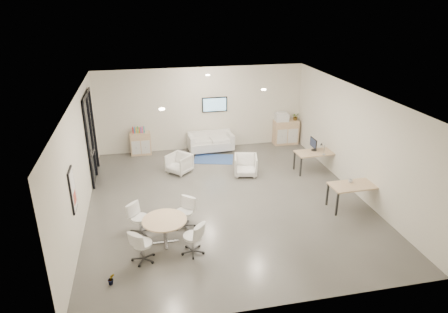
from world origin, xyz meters
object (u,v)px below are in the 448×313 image
Objects in this scene: sideboard_right at (286,132)px; loveseat at (210,142)px; desk_front at (355,187)px; armchair_right at (246,164)px; round_table at (165,223)px; sideboard_left at (141,144)px; armchair_left at (179,163)px; desk_rear at (316,154)px.

sideboard_right reaches higher than loveseat.
desk_front is (0.06, -5.44, 0.17)m from sideboard_right.
armchair_right is 0.71× the size of round_table.
round_table is (-2.96, -3.47, 0.19)m from armchair_right.
armchair_left is (1.26, -1.99, -0.07)m from sideboard_left.
armchair_right is 3.74m from desk_front.
armchair_right is (2.18, -0.67, 0.02)m from armchair_left.
sideboard_left is 0.80× the size of round_table.
armchair_right reaches higher than loveseat.
armchair_right is 2.44m from desk_rear.
desk_front reaches higher than round_table.
loveseat is 1.22× the size of desk_front.
sideboard_left is 1.18× the size of armchair_left.
sideboard_left is at bearing 135.44° from desk_front.
sideboard_right is (5.82, -0.04, 0.06)m from sideboard_left.
sideboard_right is at bearing 89.06° from desk_front.
sideboard_left is at bearing 179.62° from sideboard_right.
sideboard_right is 2.83m from desk_rear.
armchair_left is 0.67× the size of round_table.
armchair_left is 2.28m from armchair_right.
sideboard_right is 0.71× the size of desk_rear.
loveseat is 2.27m from armchair_left.
loveseat is 1.25× the size of desk_rear.
loveseat is at bearing -4.41° from sideboard_left.
sideboard_right reaches higher than desk_front.
sideboard_left is at bearing 155.22° from armchair_right.
armchair_right is at bearing -37.74° from sideboard_left.
round_table is at bearing -54.85° from armchair_left.
desk_rear is (0.04, -2.83, 0.15)m from sideboard_right.
round_table is (-2.18, -5.93, 0.23)m from loveseat.
armchair_right reaches higher than round_table.
loveseat is at bearing 120.51° from armchair_right.
sideboard_left is 6.52m from desk_rear.
sideboard_left is 0.60× the size of desk_front.
desk_rear is at bearing -26.05° from sideboard_left.
sideboard_right is 4.96m from armchair_left.
sideboard_right reaches higher than armchair_right.
loveseat is (2.66, -0.21, -0.08)m from sideboard_left.
desk_rear is 2.62m from desk_front.
sideboard_left is 2.67m from loveseat.
desk_front is at bearing -91.90° from desk_rear.
sideboard_right is at bearing 88.46° from desk_rear.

